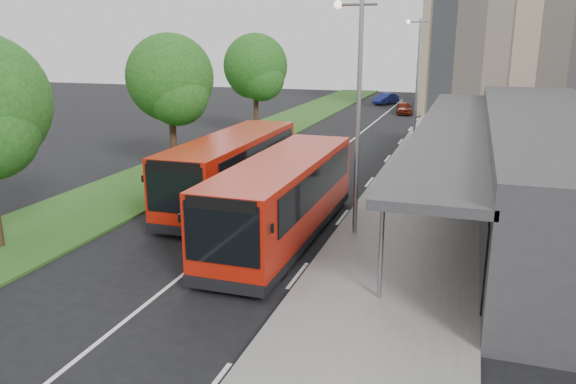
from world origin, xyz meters
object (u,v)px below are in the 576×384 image
Objects in this scene: tree_far at (256,70)px; car_far at (386,99)px; tree_mid at (171,84)px; bus_second at (232,169)px; litter_bin at (422,174)px; lamp_post_far at (416,72)px; bollard at (422,147)px; lamp_post_near at (356,104)px; bus_main at (284,199)px; car_near at (404,108)px.

car_far is (5.81, 23.84, -4.12)m from tree_far.
car_far is (5.81, 35.84, -4.06)m from tree_mid.
litter_bin is at bearing 34.49° from bus_second.
lamp_post_far is 9.24× the size of bollard.
lamp_post_near reaches higher than car_far.
tree_far is 17.51m from litter_bin.
bollard is (-0.67, 7.37, -0.05)m from litter_bin.
lamp_post_near is (11.13, -19.05, 0.00)m from tree_far.
lamp_post_far is at bearing 84.11° from bus_main.
bus_main is 16.69m from bollard.
tree_far is 2.04× the size of car_far.
bus_main is 5.08m from bus_second.
lamp_post_near is at bearing -59.71° from tree_far.
tree_mid is at bearing -90.00° from tree_far.
bollard is at bearing 86.04° from lamp_post_near.
tree_mid is at bearing 147.64° from lamp_post_near.
lamp_post_near is at bearing -96.09° from car_near.
bus_main is 10.67× the size of litter_bin.
bus_second is 3.00× the size of car_near.
tree_far is 0.91× the size of lamp_post_far.
tree_mid reaches higher than car_far.
bus_main is at bearing -154.42° from lamp_post_near.
bus_second is 40.34m from car_far.
bus_main is 1.00× the size of bus_second.
tree_mid is 36.53m from car_far.
litter_bin is at bearing 66.27° from bus_main.
bus_second is at bearing -72.07° from tree_far.
car_near reaches higher than bollard.
bollard is at bearing 78.76° from bus_main.
car_near is at bearing 98.69° from litter_bin.
bus_main is at bearing -46.57° from bus_second.
bollard is (3.30, 16.33, -0.90)m from bus_main.
tree_far is at bearing -80.12° from car_far.
tree_mid reaches higher than bollard.
lamp_post_far reaches higher than bollard.
lamp_post_near reaches higher than tree_mid.
bus_second is 9.25m from litter_bin.
car_far reaches higher than bollard.
bus_second is 10.64× the size of litter_bin.
tree_mid is 13.17m from lamp_post_near.
tree_mid is at bearing 139.15° from bus_second.
bus_second is at bearing -144.72° from litter_bin.
tree_far is at bearing 107.14° from bus_second.
bus_second reaches higher than car_near.
litter_bin is 0.28× the size of car_near.
bus_main is at bearing -101.44° from bollard.
lamp_post_near is at bearing -93.96° from bollard.
tree_far reaches higher than litter_bin.
lamp_post_far reaches higher than car_far.
car_far is at bearing 100.17° from car_near.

